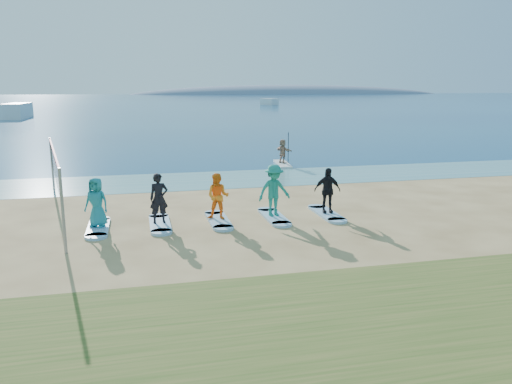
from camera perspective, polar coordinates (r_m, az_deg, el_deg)
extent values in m
plane|color=tan|center=(15.90, 2.49, -5.30)|extent=(600.00, 600.00, 0.00)
plane|color=teal|center=(25.87, -3.88, 1.46)|extent=(600.00, 600.00, 0.00)
plane|color=navy|center=(174.71, -12.25, 10.16)|extent=(600.00, 600.00, 0.00)
ellipsoid|color=slate|center=(329.89, 4.15, 11.12)|extent=(220.00, 56.00, 18.00)
cylinder|color=gray|center=(15.17, -21.22, -2.07)|extent=(0.09, 0.09, 2.50)
cylinder|color=gray|center=(24.02, -22.27, 2.78)|extent=(0.09, 0.09, 2.50)
cube|color=black|center=(19.47, -22.01, 2.78)|extent=(1.62, 8.86, 1.00)
cube|color=red|center=(19.41, -22.13, 4.29)|extent=(1.65, 8.87, 0.10)
cube|color=silver|center=(30.69, 3.06, 3.22)|extent=(1.06, 3.06, 0.12)
imported|color=tan|center=(30.58, 3.08, 4.68)|extent=(0.93, 1.41, 1.46)
cube|color=silver|center=(84.55, -25.57, 7.62)|extent=(2.96, 8.99, 2.24)
cube|color=silver|center=(131.96, 1.52, 9.92)|extent=(3.80, 6.16, 1.66)
cube|color=#8FBCDE|center=(17.71, -17.59, -3.90)|extent=(0.70, 2.20, 0.09)
imported|color=teal|center=(17.49, -17.77, -1.12)|extent=(0.96, 0.82, 1.67)
cube|color=#8FBCDE|center=(17.66, -10.92, -3.59)|extent=(0.70, 2.20, 0.09)
imported|color=black|center=(17.44, -11.04, -0.71)|extent=(0.67, 0.48, 1.73)
cube|color=#8FBCDE|center=(17.85, -4.32, -3.24)|extent=(0.70, 2.20, 0.09)
imported|color=orange|center=(17.64, -4.36, -0.51)|extent=(0.98, 0.88, 1.65)
cube|color=#8FBCDE|center=(18.27, 2.05, -2.85)|extent=(0.70, 2.20, 0.09)
imported|color=#1B8270|center=(18.04, 2.08, 0.19)|extent=(1.32, 0.90, 1.89)
cube|color=#8FBCDE|center=(18.91, 8.07, -2.46)|extent=(0.70, 2.20, 0.09)
imported|color=black|center=(18.71, 8.15, 0.19)|extent=(1.03, 0.52, 1.69)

